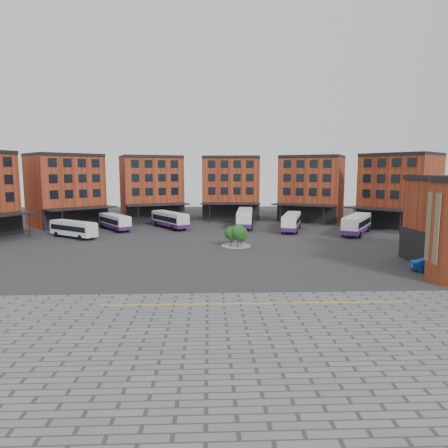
{
  "coord_description": "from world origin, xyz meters",
  "views": [
    {
      "loc": [
        -1.97,
        -46.21,
        11.03
      ],
      "look_at": [
        0.01,
        7.01,
        4.0
      ],
      "focal_mm": 32.0,
      "sensor_mm": 36.0,
      "label": 1
    }
  ],
  "objects_px": {
    "tree_island": "(237,234)",
    "bus_b": "(115,222)",
    "bus_e": "(291,222)",
    "bus_f": "(357,224)",
    "bus_c": "(170,219)",
    "bus_a": "(73,228)",
    "bus_d": "(245,218)",
    "blue_car": "(433,265)"
  },
  "relations": [
    {
      "from": "bus_c",
      "to": "bus_d",
      "type": "distance_m",
      "value": 14.78
    },
    {
      "from": "bus_b",
      "to": "bus_c",
      "type": "distance_m",
      "value": 10.42
    },
    {
      "from": "bus_b",
      "to": "bus_a",
      "type": "bearing_deg",
      "value": -152.51
    },
    {
      "from": "tree_island",
      "to": "bus_b",
      "type": "height_order",
      "value": "tree_island"
    },
    {
      "from": "tree_island",
      "to": "bus_f",
      "type": "relative_size",
      "value": 0.37
    },
    {
      "from": "tree_island",
      "to": "bus_f",
      "type": "xyz_separation_m",
      "value": [
        21.87,
        10.95,
        0.02
      ]
    },
    {
      "from": "bus_e",
      "to": "tree_island",
      "type": "bearing_deg",
      "value": -108.87
    },
    {
      "from": "tree_island",
      "to": "bus_c",
      "type": "height_order",
      "value": "tree_island"
    },
    {
      "from": "bus_b",
      "to": "bus_f",
      "type": "height_order",
      "value": "bus_f"
    },
    {
      "from": "bus_b",
      "to": "bus_f",
      "type": "bearing_deg",
      "value": -43.08
    },
    {
      "from": "bus_c",
      "to": "bus_e",
      "type": "height_order",
      "value": "bus_e"
    },
    {
      "from": "bus_e",
      "to": "blue_car",
      "type": "bearing_deg",
      "value": -56.43
    },
    {
      "from": "bus_b",
      "to": "bus_f",
      "type": "xyz_separation_m",
      "value": [
        43.94,
        -6.9,
        0.24
      ]
    },
    {
      "from": "bus_a",
      "to": "bus_f",
      "type": "bearing_deg",
      "value": -51.75
    },
    {
      "from": "bus_c",
      "to": "bus_f",
      "type": "xyz_separation_m",
      "value": [
        33.72,
        -8.96,
        0.13
      ]
    },
    {
      "from": "bus_d",
      "to": "bus_e",
      "type": "bearing_deg",
      "value": -23.93
    },
    {
      "from": "bus_f",
      "to": "bus_b",
      "type": "bearing_deg",
      "value": -157.31
    },
    {
      "from": "tree_island",
      "to": "bus_b",
      "type": "bearing_deg",
      "value": 141.02
    },
    {
      "from": "tree_island",
      "to": "bus_c",
      "type": "distance_m",
      "value": 23.17
    },
    {
      "from": "bus_c",
      "to": "bus_f",
      "type": "height_order",
      "value": "bus_f"
    },
    {
      "from": "bus_a",
      "to": "bus_e",
      "type": "bearing_deg",
      "value": -44.26
    },
    {
      "from": "tree_island",
      "to": "blue_car",
      "type": "relative_size",
      "value": 0.99
    },
    {
      "from": "bus_a",
      "to": "bus_b",
      "type": "xyz_separation_m",
      "value": [
        4.78,
        8.86,
        -0.06
      ]
    },
    {
      "from": "bus_b",
      "to": "bus_c",
      "type": "height_order",
      "value": "bus_c"
    },
    {
      "from": "bus_b",
      "to": "bus_f",
      "type": "relative_size",
      "value": 0.85
    },
    {
      "from": "blue_car",
      "to": "bus_b",
      "type": "bearing_deg",
      "value": 69.32
    },
    {
      "from": "tree_island",
      "to": "bus_e",
      "type": "height_order",
      "value": "tree_island"
    },
    {
      "from": "tree_island",
      "to": "bus_e",
      "type": "bearing_deg",
      "value": 54.16
    },
    {
      "from": "bus_a",
      "to": "bus_b",
      "type": "height_order",
      "value": "bus_b"
    },
    {
      "from": "bus_a",
      "to": "blue_car",
      "type": "relative_size",
      "value": 2.09
    },
    {
      "from": "tree_island",
      "to": "bus_e",
      "type": "xyz_separation_m",
      "value": [
        11.24,
        15.56,
        -0.09
      ]
    },
    {
      "from": "bus_a",
      "to": "bus_f",
      "type": "relative_size",
      "value": 0.79
    },
    {
      "from": "bus_f",
      "to": "blue_car",
      "type": "bearing_deg",
      "value": -61.23
    },
    {
      "from": "bus_a",
      "to": "bus_d",
      "type": "bearing_deg",
      "value": -32.92
    },
    {
      "from": "bus_a",
      "to": "blue_car",
      "type": "distance_m",
      "value": 53.43
    },
    {
      "from": "bus_d",
      "to": "blue_car",
      "type": "bearing_deg",
      "value": -57.27
    },
    {
      "from": "bus_e",
      "to": "bus_b",
      "type": "bearing_deg",
      "value": -166.96
    },
    {
      "from": "bus_f",
      "to": "blue_car",
      "type": "xyz_separation_m",
      "value": [
        -1.33,
        -26.62,
        -1.11
      ]
    },
    {
      "from": "bus_a",
      "to": "bus_b",
      "type": "bearing_deg",
      "value": 7.59
    },
    {
      "from": "bus_a",
      "to": "blue_car",
      "type": "height_order",
      "value": "bus_a"
    },
    {
      "from": "tree_island",
      "to": "blue_car",
      "type": "height_order",
      "value": "tree_island"
    },
    {
      "from": "tree_island",
      "to": "bus_d",
      "type": "relative_size",
      "value": 0.34
    }
  ]
}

